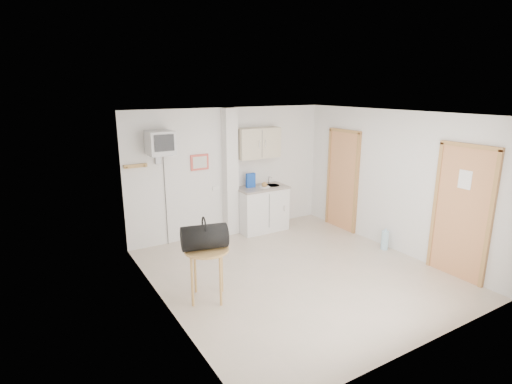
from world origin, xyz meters
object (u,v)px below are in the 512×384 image
water_bottle (385,240)px  crt_television (160,143)px  duffel_bag (204,237)px  round_table (207,256)px

water_bottle → crt_television: bearing=148.6°
crt_television → duffel_bag: bearing=-93.1°
crt_television → round_table: (-0.09, -2.04, -1.29)m
duffel_bag → water_bottle: 3.60m
duffel_bag → water_bottle: (3.52, -0.05, -0.75)m
crt_television → duffel_bag: 2.27m
crt_television → round_table: size_ratio=2.86×
round_table → water_bottle: size_ratio=1.92×
water_bottle → duffel_bag: bearing=179.2°
crt_television → round_table: crt_television is taller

